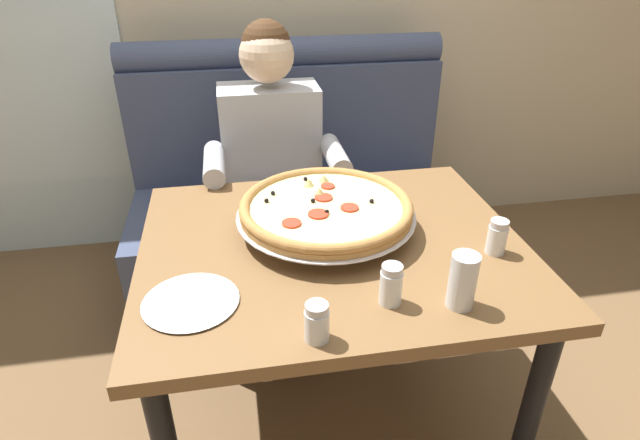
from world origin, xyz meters
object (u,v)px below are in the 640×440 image
at_px(booth_bench, 294,205).
at_px(shaker_pepper_flakes, 317,325).
at_px(patio_chair, 37,129).
at_px(dining_table, 332,269).
at_px(plate_near_left, 190,300).
at_px(drinking_glass, 462,284).
at_px(diner_main, 274,169).
at_px(shaker_oregano, 497,239).
at_px(shaker_parmesan, 391,287).
at_px(pizza, 326,208).

bearing_deg(booth_bench, shaker_pepper_flakes, -94.98).
bearing_deg(patio_chair, dining_table, -53.77).
height_order(dining_table, plate_near_left, plate_near_left).
bearing_deg(drinking_glass, diner_main, 109.69).
xyz_separation_m(dining_table, drinking_glass, (0.25, -0.34, 0.16)).
distance_m(plate_near_left, patio_chair, 2.37).
relative_size(diner_main, shaker_oregano, 12.36).
distance_m(dining_table, drinking_glass, 0.45).
distance_m(diner_main, drinking_glass, 1.07).
xyz_separation_m(shaker_parmesan, shaker_pepper_flakes, (-0.20, -0.10, -0.01)).
height_order(dining_table, shaker_oregano, shaker_oregano).
bearing_deg(patio_chair, diner_main, -44.01).
xyz_separation_m(booth_bench, dining_table, (0.00, -0.93, 0.26)).
xyz_separation_m(diner_main, drinking_glass, (0.36, -1.01, 0.11)).
bearing_deg(pizza, drinking_glass, -58.65).
relative_size(booth_bench, patio_chair, 1.75).
relative_size(diner_main, drinking_glass, 8.86).
relative_size(dining_table, drinking_glass, 7.77).
relative_size(diner_main, pizza, 2.35).
height_order(diner_main, patio_chair, diner_main).
bearing_deg(patio_chair, booth_bench, -35.00).
xyz_separation_m(dining_table, shaker_pepper_flakes, (-0.12, -0.40, 0.14)).
xyz_separation_m(plate_near_left, patio_chair, (-1.00, 2.13, -0.25)).
height_order(plate_near_left, drinking_glass, drinking_glass).
bearing_deg(drinking_glass, plate_near_left, 169.38).
bearing_deg(dining_table, booth_bench, 90.00).
distance_m(booth_bench, shaker_parmesan, 1.30).
bearing_deg(shaker_parmesan, dining_table, 105.64).
relative_size(diner_main, shaker_pepper_flakes, 13.20).
bearing_deg(plate_near_left, dining_table, 28.31).
bearing_deg(shaker_oregano, dining_table, 163.47).
height_order(shaker_pepper_flakes, patio_chair, patio_chair).
relative_size(shaker_parmesan, drinking_glass, 0.76).
xyz_separation_m(diner_main, plate_near_left, (-0.29, -0.88, 0.06)).
distance_m(booth_bench, shaker_pepper_flakes, 1.39).
height_order(shaker_parmesan, patio_chair, shaker_parmesan).
bearing_deg(diner_main, dining_table, -80.56).
height_order(shaker_oregano, patio_chair, shaker_oregano).
distance_m(pizza, shaker_oregano, 0.50).
relative_size(pizza, shaker_parmesan, 4.99).
bearing_deg(diner_main, patio_chair, 135.99).
bearing_deg(dining_table, shaker_pepper_flakes, -106.30).
bearing_deg(plate_near_left, drinking_glass, -10.62).
bearing_deg(shaker_pepper_flakes, dining_table, 73.70).
xyz_separation_m(diner_main, shaker_parmesan, (0.19, -0.97, 0.09)).
xyz_separation_m(pizza, drinking_glass, (0.25, -0.42, -0.01)).
height_order(diner_main, plate_near_left, diner_main).
relative_size(dining_table, plate_near_left, 4.67).
xyz_separation_m(booth_bench, shaker_parmesan, (0.08, -1.23, 0.41)).
xyz_separation_m(booth_bench, drinking_glass, (0.25, -1.27, 0.42)).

